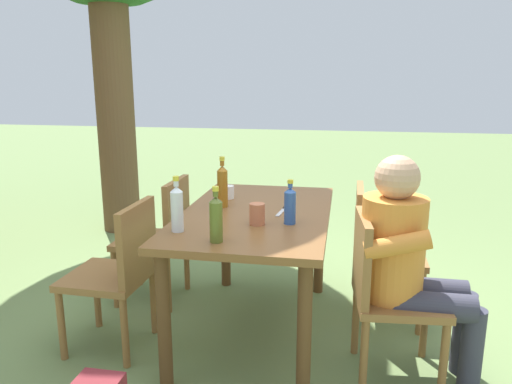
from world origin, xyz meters
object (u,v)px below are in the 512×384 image
dining_table (256,229)px  chair_far_right (161,233)px  person_in_white_shirt (408,259)px  bottle_blue (290,205)px  bottle_olive (216,218)px  bottle_clear (177,208)px  chair_far_left (119,268)px  cup_terracotta (257,214)px  chair_near_right (376,246)px  chair_near_left (384,288)px  cup_white (228,192)px  table_knife (283,210)px  bottle_amber (222,185)px

dining_table → chair_far_right: chair_far_right is taller
person_in_white_shirt → bottle_blue: 0.66m
bottle_olive → bottle_clear: bottle_clear is taller
chair_far_right → bottle_clear: bottle_clear is taller
chair_far_left → bottle_olive: 0.79m
bottle_blue → cup_terracotta: 0.18m
chair_near_right → person_in_white_shirt: (-0.65, -0.11, 0.17)m
person_in_white_shirt → bottle_blue: size_ratio=4.84×
chair_near_left → cup_white: size_ratio=10.27×
chair_near_right → cup_white: size_ratio=10.27×
chair_far_right → bottle_clear: 0.95m
person_in_white_shirt → bottle_olive: bearing=104.6°
bottle_clear → table_knife: 0.71m
chair_near_right → bottle_amber: (-0.25, 0.95, 0.41)m
chair_near_left → person_in_white_shirt: (0.01, -0.11, 0.17)m
cup_white → table_knife: bearing=-120.3°
cup_white → cup_terracotta: bearing=-151.5°
person_in_white_shirt → table_knife: 0.79m
chair_far_right → cup_terracotta: 1.02m
bottle_blue → cup_white: size_ratio=2.88×
chair_near_left → bottle_blue: size_ratio=3.57×
bottle_clear → cup_terracotta: bearing=-63.3°
bottle_clear → table_knife: bearing=-44.2°
chair_near_left → cup_terracotta: 0.76m
person_in_white_shirt → cup_terracotta: person_in_white_shirt is taller
chair_near_left → cup_white: (0.62, 0.97, 0.32)m
chair_near_left → chair_far_right: bearing=65.8°
chair_far_left → chair_far_right: bearing=-0.0°
chair_near_left → person_in_white_shirt: person_in_white_shirt is taller
chair_far_left → cup_white: 0.85m
chair_near_right → cup_white: bearing=92.2°
chair_near_right → bottle_blue: size_ratio=3.57×
dining_table → bottle_olive: bearing=170.9°
chair_far_right → table_knife: (-0.27, -0.88, 0.28)m
chair_near_right → person_in_white_shirt: size_ratio=0.74×
bottle_amber → bottle_clear: bottle_amber is taller
dining_table → person_in_white_shirt: person_in_white_shirt is taller
bottle_amber → table_knife: (-0.02, -0.38, -0.13)m
table_knife → cup_terracotta: bearing=161.3°
chair_far_right → bottle_olive: (-0.89, -0.64, 0.40)m
chair_near_left → person_in_white_shirt: bearing=-86.3°
bottle_olive → cup_terracotta: bottle_olive is taller
dining_table → chair_near_right: 0.82m
dining_table → chair_near_left: chair_near_left is taller
chair_near_right → dining_table: bearing=114.1°
dining_table → cup_terracotta: cup_terracotta is taller
dining_table → chair_far_left: size_ratio=1.66×
chair_far_right → bottle_clear: bearing=-152.5°
person_in_white_shirt → chair_near_right: bearing=9.6°
bottle_olive → chair_near_left: bearing=-74.0°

